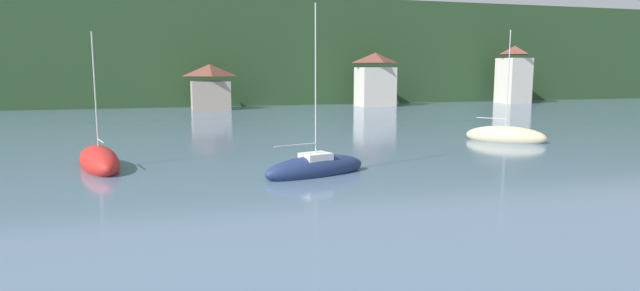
{
  "coord_description": "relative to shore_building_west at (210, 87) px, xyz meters",
  "views": [
    {
      "loc": [
        -6.62,
        25.48,
        5.74
      ],
      "look_at": [
        0.0,
        47.72,
        2.39
      ],
      "focal_mm": 29.67,
      "sensor_mm": 36.0,
      "label": 1
    }
  ],
  "objects": [
    {
      "name": "sailboat_far_0",
      "position": [
        19.73,
        -41.37,
        -2.76
      ],
      "size": [
        5.68,
        5.85,
        9.26
      ],
      "rotation": [
        0.0,
        0.0,
        5.47
      ],
      "color": "#CCBC8E",
      "rests_on": "ground_plane"
    },
    {
      "name": "shore_building_west",
      "position": [
        0.0,
        0.0,
        0.0
      ],
      "size": [
        5.58,
        5.09,
        6.46
      ],
      "color": "gray",
      "rests_on": "ground_plane"
    },
    {
      "name": "sailboat_mid_1",
      "position": [
        1.26,
        -50.23,
        -2.77
      ],
      "size": [
        6.5,
        3.56,
        9.61
      ],
      "rotation": [
        0.0,
        0.0,
        0.31
      ],
      "color": "navy",
      "rests_on": "ground_plane"
    },
    {
      "name": "shore_building_westcentral",
      "position": [
        25.44,
        -0.14,
        0.87
      ],
      "size": [
        5.67,
        4.79,
        8.31
      ],
      "color": "beige",
      "rests_on": "ground_plane"
    },
    {
      "name": "wooded_hillside",
      "position": [
        -18.76,
        44.3,
        4.0
      ],
      "size": [
        352.0,
        66.44,
        45.58
      ],
      "color": "#264223",
      "rests_on": "ground_plane"
    },
    {
      "name": "shore_building_central",
      "position": [
        50.88,
        -0.01,
        1.55
      ],
      "size": [
        4.35,
        5.06,
        9.69
      ],
      "color": "beige",
      "rests_on": "ground_plane"
    },
    {
      "name": "sailboat_far_3",
      "position": [
        -10.32,
        -44.77,
        -2.74
      ],
      "size": [
        3.56,
        6.81,
        8.36
      ],
      "rotation": [
        0.0,
        0.0,
        1.82
      ],
      "color": "red",
      "rests_on": "ground_plane"
    }
  ]
}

